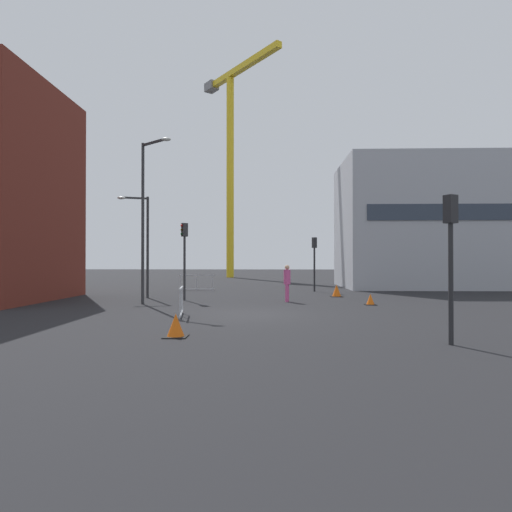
% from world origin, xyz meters
% --- Properties ---
extents(ground, '(160.00, 160.00, 0.00)m').
position_xyz_m(ground, '(0.00, 0.00, 0.00)').
color(ground, black).
extents(office_block, '(12.06, 8.51, 9.68)m').
position_xyz_m(office_block, '(12.42, 16.89, 4.84)').
color(office_block, '#A8AAB2').
rests_on(office_block, ground).
extents(construction_crane, '(9.87, 12.14, 25.20)m').
position_xyz_m(construction_crane, '(-3.90, 35.18, 16.11)').
color(construction_crane, yellow).
rests_on(construction_crane, ground).
extents(streetlamp_tall, '(1.67, 1.25, 7.71)m').
position_xyz_m(streetlamp_tall, '(-5.15, 3.50, 4.55)').
color(streetlamp_tall, '#2D2D30').
rests_on(streetlamp_tall, ground).
extents(streetlamp_short, '(1.62, 0.65, 5.63)m').
position_xyz_m(streetlamp_short, '(-6.28, 6.90, 3.41)').
color(streetlamp_short, '#2D2D30').
rests_on(streetlamp_short, ground).
extents(traffic_light_island, '(0.39, 0.35, 3.72)m').
position_xyz_m(traffic_light_island, '(5.23, -5.97, 2.51)').
color(traffic_light_island, '#232326').
rests_on(traffic_light_island, ground).
extents(traffic_light_crosswalk, '(0.37, 0.36, 4.03)m').
position_xyz_m(traffic_light_crosswalk, '(-3.72, 5.58, 2.70)').
color(traffic_light_crosswalk, '#2D2D30').
rests_on(traffic_light_crosswalk, ground).
extents(traffic_light_median, '(0.33, 0.39, 3.62)m').
position_xyz_m(traffic_light_median, '(3.73, 12.11, 2.45)').
color(traffic_light_median, '#232326').
rests_on(traffic_light_median, ground).
extents(pedestrian_walking, '(0.34, 0.34, 1.85)m').
position_xyz_m(pedestrian_walking, '(1.61, 4.96, 1.09)').
color(pedestrian_walking, '#D14C8C').
rests_on(pedestrian_walking, ground).
extents(safety_barrier_right_run, '(2.47, 0.37, 1.08)m').
position_xyz_m(safety_barrier_right_run, '(-4.31, 12.94, 0.56)').
color(safety_barrier_right_run, '#B2B5BA').
rests_on(safety_barrier_right_run, ground).
extents(safety_barrier_left_run, '(0.34, 1.90, 1.08)m').
position_xyz_m(safety_barrier_left_run, '(-2.58, -0.76, 0.56)').
color(safety_barrier_left_run, '#B2B5BA').
rests_on(safety_barrier_left_run, ground).
extents(traffic_cone_striped, '(0.51, 0.51, 0.52)m').
position_xyz_m(traffic_cone_striped, '(5.45, 3.55, 0.24)').
color(traffic_cone_striped, black).
rests_on(traffic_cone_striped, ground).
extents(traffic_cone_by_barrier, '(0.64, 0.64, 0.64)m').
position_xyz_m(traffic_cone_by_barrier, '(-1.84, -5.11, 0.30)').
color(traffic_cone_by_barrier, black).
rests_on(traffic_cone_by_barrier, ground).
extents(traffic_cone_orange, '(0.69, 0.69, 0.70)m').
position_xyz_m(traffic_cone_orange, '(4.58, 8.06, 0.33)').
color(traffic_cone_orange, black).
rests_on(traffic_cone_orange, ground).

